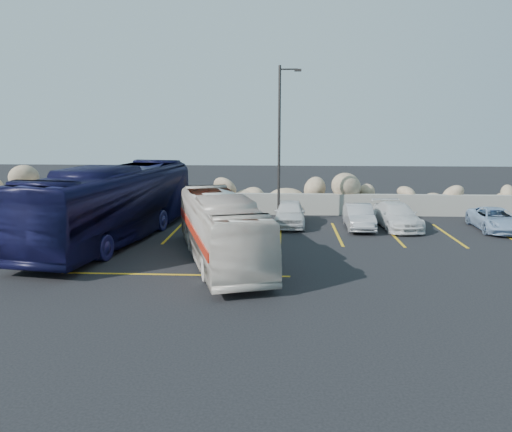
# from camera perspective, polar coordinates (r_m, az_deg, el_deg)

# --- Properties ---
(ground) EXTENTS (90.00, 90.00, 0.00)m
(ground) POSITION_cam_1_polar(r_m,az_deg,el_deg) (17.26, -6.13, -6.95)
(ground) COLOR black
(ground) RESTS_ON ground
(seawall) EXTENTS (60.00, 0.40, 1.20)m
(seawall) POSITION_cam_1_polar(r_m,az_deg,el_deg) (28.73, -2.35, 1.43)
(seawall) COLOR gray
(seawall) RESTS_ON ground
(riprap_pile) EXTENTS (54.00, 2.80, 2.60)m
(riprap_pile) POSITION_cam_1_polar(r_m,az_deg,el_deg) (29.81, -2.14, 3.13)
(riprap_pile) COLOR #9F8368
(riprap_pile) RESTS_ON ground
(parking_lines) EXTENTS (18.16, 9.36, 0.01)m
(parking_lines) POSITION_cam_1_polar(r_m,az_deg,el_deg) (22.49, 7.96, -2.80)
(parking_lines) COLOR gold
(parking_lines) RESTS_ON ground
(lamppost) EXTENTS (1.14, 0.18, 8.00)m
(lamppost) POSITION_cam_1_polar(r_m,az_deg,el_deg) (25.75, 2.79, 8.63)
(lamppost) COLOR #2F2C2A
(lamppost) RESTS_ON ground
(vintage_bus) EXTENTS (4.68, 9.29, 2.53)m
(vintage_bus) POSITION_cam_1_polar(r_m,az_deg,el_deg) (18.90, -4.04, -1.40)
(vintage_bus) COLOR silver
(vintage_bus) RESTS_ON ground
(tour_coach) EXTENTS (4.64, 12.31, 3.35)m
(tour_coach) POSITION_cam_1_polar(r_m,az_deg,el_deg) (22.90, -16.02, 1.38)
(tour_coach) COLOR black
(tour_coach) RESTS_ON ground
(car_a) EXTENTS (1.61, 3.84, 1.30)m
(car_a) POSITION_cam_1_polar(r_m,az_deg,el_deg) (25.45, 3.87, 0.33)
(car_a) COLOR silver
(car_a) RESTS_ON ground
(car_b) EXTENTS (1.32, 3.64, 1.19)m
(car_b) POSITION_cam_1_polar(r_m,az_deg,el_deg) (25.27, 11.68, -0.07)
(car_b) COLOR #ABABB0
(car_b) RESTS_ON ground
(car_c) EXTENTS (2.14, 4.40, 1.23)m
(car_c) POSITION_cam_1_polar(r_m,az_deg,el_deg) (25.83, 15.77, 0.03)
(car_c) COLOR silver
(car_c) RESTS_ON ground
(car_d) EXTENTS (1.96, 3.99, 1.09)m
(car_d) POSITION_cam_1_polar(r_m,az_deg,el_deg) (26.95, 25.69, -0.36)
(car_d) COLOR #91ADCE
(car_d) RESTS_ON ground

